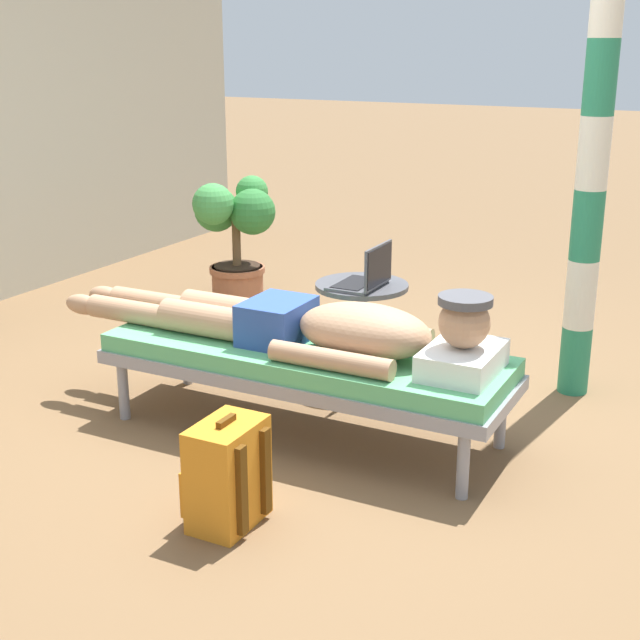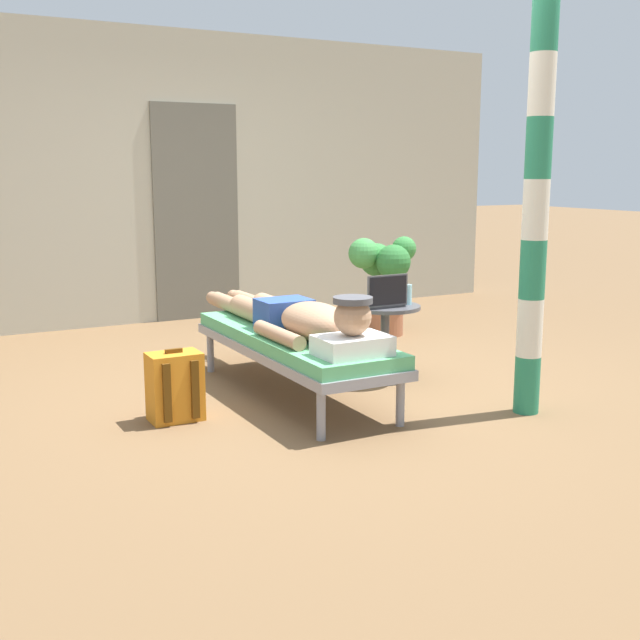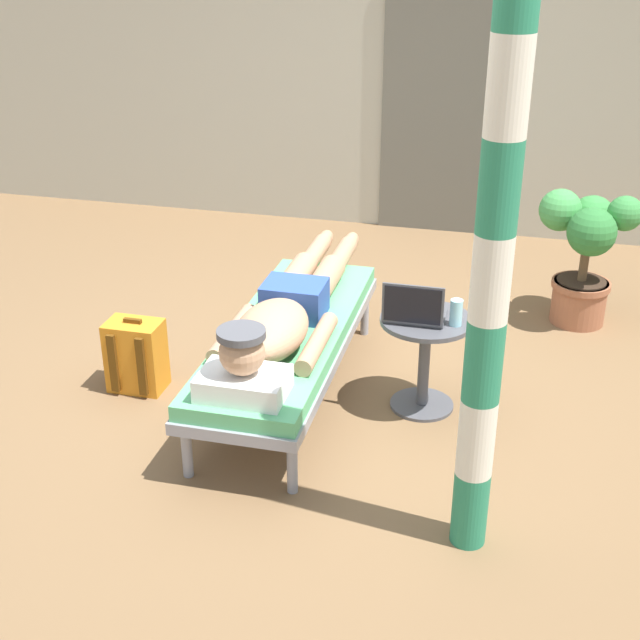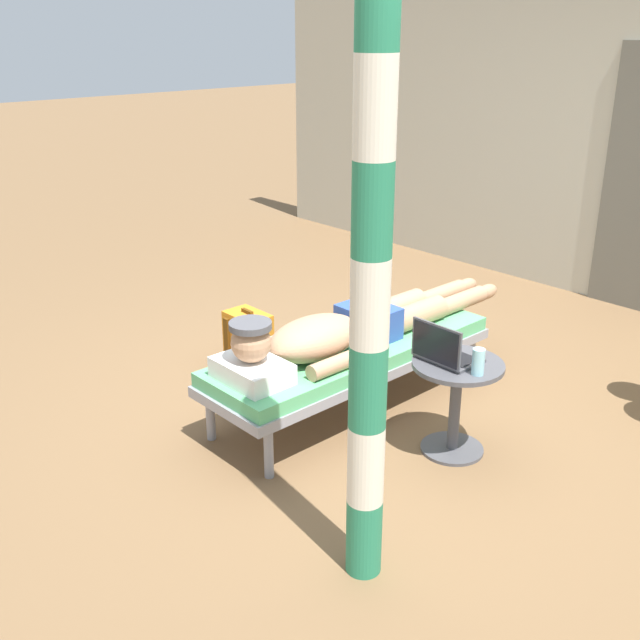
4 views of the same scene
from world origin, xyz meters
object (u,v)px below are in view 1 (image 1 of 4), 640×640
Objects in this scene: laptop at (366,276)px; porch_post at (594,153)px; person_reclining at (317,326)px; side_table at (361,315)px; lounge_chair at (305,361)px; drink_glass at (381,265)px; potted_plant at (234,232)px; backpack at (227,475)px.

porch_post is (0.40, -0.98, 0.63)m from laptop.
person_reclining is 0.75m from side_table.
drink_glass reaches higher than lounge_chair.
potted_plant reaches higher than lounge_chair.
side_table is at bearing 4.52° from lounge_chair.
potted_plant reaches higher than backpack.
potted_plant is (0.82, 1.30, 0.15)m from side_table.
laptop is 0.13× the size of porch_post.
backpack is at bearing -148.11° from potted_plant.
drink_glass is 0.16× the size of potted_plant.
laptop is (-0.06, -0.05, 0.23)m from side_table.
potted_plant is (0.67, 1.34, -0.08)m from drink_glass.
backpack reaches higher than lounge_chair.
drink_glass is 0.06× the size of porch_post.
person_reclining is 2.10m from potted_plant.
porch_post is (0.19, -0.99, 0.62)m from drink_glass.
person_reclining is 0.90× the size of porch_post.
person_reclining is 1.57m from porch_post.
laptop is at bearing -123.01° from potted_plant.
lounge_chair is 1.69m from porch_post.
drink_glass is at bearing 100.82° from porch_post.
lounge_chair is 0.77× the size of porch_post.
potted_plant is (1.54, 1.42, -0.01)m from person_reclining.
porch_post is (-0.48, -2.34, 0.70)m from potted_plant.
drink_glass is (0.21, 0.01, 0.01)m from laptop.
porch_post is at bearing -42.55° from lounge_chair.
person_reclining reaches higher than backpack.
lounge_chair is at bearing -138.68° from potted_plant.
side_table is (0.73, 0.12, -0.16)m from person_reclining.
lounge_chair is at bearing 8.28° from backpack.
drink_glass is at bearing 4.60° from backpack.
porch_post is (1.07, -0.98, 0.86)m from lounge_chair.
potted_plant is (0.88, 1.35, -0.07)m from laptop.
person_reclining reaches higher than lounge_chair.
porch_post is at bearing -101.55° from potted_plant.
backpack is at bearing -173.46° from side_table.
person_reclining is 7.00× the size of laptop.
person_reclining reaches higher than drink_glass.
porch_post is at bearing -40.77° from person_reclining.
laptop reaches higher than person_reclining.
potted_plant is 2.48m from porch_post.
drink_glass is (0.88, 0.08, 0.07)m from person_reclining.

